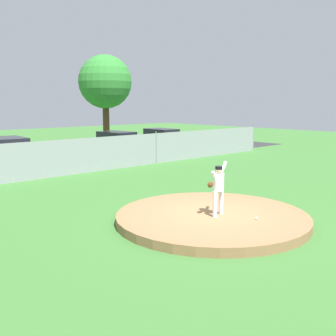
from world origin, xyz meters
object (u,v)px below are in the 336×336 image
at_px(parked_car_navy, 117,143).
at_px(parked_car_silver, 161,140).
at_px(parked_car_white, 8,154).
at_px(pitcher_youth, 218,185).
at_px(baseball, 256,218).

xyz_separation_m(parked_car_navy, parked_car_silver, (4.11, -0.04, 0.00)).
height_order(parked_car_navy, parked_car_white, parked_car_white).
distance_m(pitcher_youth, parked_car_silver, 18.94).
bearing_deg(parked_car_silver, pitcher_youth, -126.68).
distance_m(pitcher_youth, parked_car_navy, 16.85).
height_order(parked_car_silver, parked_car_white, parked_car_white).
height_order(baseball, parked_car_white, parked_car_white).
relative_size(parked_car_navy, parked_car_white, 1.02).
bearing_deg(parked_car_white, pitcher_youth, -87.55).
bearing_deg(baseball, parked_car_white, 94.15).
relative_size(baseball, parked_car_navy, 0.02).
bearing_deg(parked_car_white, baseball, -85.85).
bearing_deg(baseball, parked_car_silver, 56.29).
bearing_deg(pitcher_youth, parked_car_white, 92.45).
xyz_separation_m(pitcher_youth, parked_car_silver, (11.31, 15.19, -0.40)).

